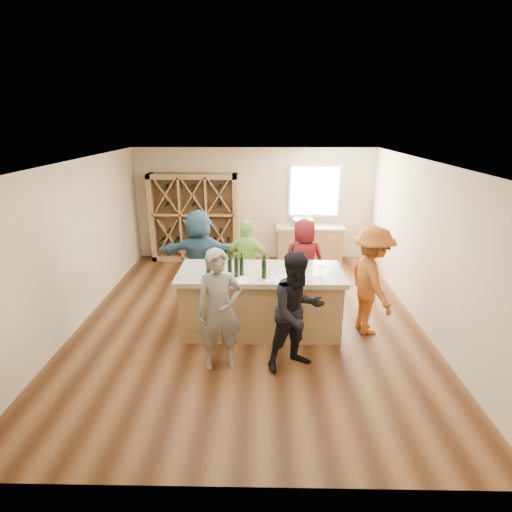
{
  "coord_description": "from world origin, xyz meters",
  "views": [
    {
      "loc": [
        0.22,
        -6.49,
        3.45
      ],
      "look_at": [
        0.1,
        0.2,
        1.15
      ],
      "focal_mm": 28.0,
      "sensor_mm": 36.0,
      "label": 1
    }
  ],
  "objects_px": {
    "wine_bottle_c": "(230,264)",
    "person_far_right": "(304,261)",
    "person_near_right": "(297,312)",
    "person_server": "(371,281)",
    "tasting_counter_base": "(261,303)",
    "wine_bottle_b": "(218,267)",
    "wine_bottle_e": "(242,266)",
    "person_far_mid": "(247,263)",
    "person_near_left": "(219,310)",
    "wine_bottle_f": "(264,269)",
    "sink": "(302,222)",
    "wine_bottle_d": "(236,268)",
    "wine_rack": "(195,218)",
    "person_far_left": "(199,256)",
    "wine_bottle_a": "(208,265)"
  },
  "relations": [
    {
      "from": "wine_bottle_c",
      "to": "person_far_right",
      "type": "height_order",
      "value": "person_far_right"
    },
    {
      "from": "person_near_right",
      "to": "person_server",
      "type": "xyz_separation_m",
      "value": [
        1.3,
        1.06,
        0.04
      ]
    },
    {
      "from": "tasting_counter_base",
      "to": "wine_bottle_b",
      "type": "xyz_separation_m",
      "value": [
        -0.68,
        -0.26,
        0.74
      ]
    },
    {
      "from": "person_near_right",
      "to": "wine_bottle_e",
      "type": "bearing_deg",
      "value": 105.38
    },
    {
      "from": "person_far_mid",
      "to": "person_near_left",
      "type": "bearing_deg",
      "value": 94.75
    },
    {
      "from": "wine_bottle_c",
      "to": "wine_bottle_f",
      "type": "height_order",
      "value": "wine_bottle_f"
    },
    {
      "from": "person_near_left",
      "to": "person_far_right",
      "type": "bearing_deg",
      "value": 44.35
    },
    {
      "from": "sink",
      "to": "wine_bottle_d",
      "type": "relative_size",
      "value": 1.83
    },
    {
      "from": "wine_bottle_b",
      "to": "person_far_right",
      "type": "distance_m",
      "value": 2.11
    },
    {
      "from": "wine_bottle_e",
      "to": "person_far_right",
      "type": "distance_m",
      "value": 1.79
    },
    {
      "from": "wine_rack",
      "to": "wine_bottle_c",
      "type": "bearing_deg",
      "value": -72.23
    },
    {
      "from": "wine_rack",
      "to": "wine_bottle_c",
      "type": "distance_m",
      "value": 3.89
    },
    {
      "from": "wine_bottle_b",
      "to": "wine_bottle_e",
      "type": "height_order",
      "value": "wine_bottle_b"
    },
    {
      "from": "wine_bottle_b",
      "to": "person_far_right",
      "type": "bearing_deg",
      "value": 43.42
    },
    {
      "from": "person_near_left",
      "to": "tasting_counter_base",
      "type": "bearing_deg",
      "value": 48.04
    },
    {
      "from": "wine_bottle_b",
      "to": "person_near_right",
      "type": "distance_m",
      "value": 1.49
    },
    {
      "from": "person_near_right",
      "to": "person_far_left",
      "type": "bearing_deg",
      "value": 99.9
    },
    {
      "from": "wine_rack",
      "to": "sink",
      "type": "xyz_separation_m",
      "value": [
        2.7,
        -0.07,
        -0.09
      ]
    },
    {
      "from": "person_far_mid",
      "to": "wine_bottle_f",
      "type": "height_order",
      "value": "person_far_mid"
    },
    {
      "from": "wine_bottle_c",
      "to": "wine_bottle_f",
      "type": "xyz_separation_m",
      "value": [
        0.55,
        -0.23,
        0.0
      ]
    },
    {
      "from": "wine_bottle_b",
      "to": "wine_bottle_c",
      "type": "relative_size",
      "value": 1.05
    },
    {
      "from": "tasting_counter_base",
      "to": "person_far_right",
      "type": "distance_m",
      "value": 1.47
    },
    {
      "from": "sink",
      "to": "wine_bottle_f",
      "type": "relative_size",
      "value": 1.81
    },
    {
      "from": "person_near_left",
      "to": "person_far_left",
      "type": "relative_size",
      "value": 0.98
    },
    {
      "from": "wine_bottle_d",
      "to": "person_near_left",
      "type": "xyz_separation_m",
      "value": [
        -0.19,
        -0.83,
        -0.33
      ]
    },
    {
      "from": "person_far_right",
      "to": "person_far_left",
      "type": "distance_m",
      "value": 2.04
    },
    {
      "from": "wine_bottle_c",
      "to": "sink",
      "type": "bearing_deg",
      "value": 67.34
    },
    {
      "from": "wine_bottle_e",
      "to": "person_server",
      "type": "relative_size",
      "value": 0.16
    },
    {
      "from": "wine_bottle_a",
      "to": "wine_bottle_d",
      "type": "distance_m",
      "value": 0.46
    },
    {
      "from": "person_near_right",
      "to": "person_far_mid",
      "type": "bearing_deg",
      "value": 83.33
    },
    {
      "from": "person_near_left",
      "to": "person_far_left",
      "type": "height_order",
      "value": "person_far_left"
    },
    {
      "from": "person_far_right",
      "to": "person_near_right",
      "type": "bearing_deg",
      "value": 75.47
    },
    {
      "from": "wine_bottle_b",
      "to": "wine_bottle_c",
      "type": "height_order",
      "value": "wine_bottle_b"
    },
    {
      "from": "wine_bottle_a",
      "to": "person_far_mid",
      "type": "bearing_deg",
      "value": 65.0
    },
    {
      "from": "wine_bottle_c",
      "to": "wine_rack",
      "type": "bearing_deg",
      "value": 107.77
    },
    {
      "from": "sink",
      "to": "person_near_left",
      "type": "bearing_deg",
      "value": -108.94
    },
    {
      "from": "sink",
      "to": "person_near_right",
      "type": "bearing_deg",
      "value": -96.05
    },
    {
      "from": "tasting_counter_base",
      "to": "wine_bottle_e",
      "type": "bearing_deg",
      "value": -151.55
    },
    {
      "from": "tasting_counter_base",
      "to": "person_far_mid",
      "type": "relative_size",
      "value": 1.54
    },
    {
      "from": "wine_bottle_f",
      "to": "person_near_left",
      "type": "bearing_deg",
      "value": -129.15
    },
    {
      "from": "wine_bottle_a",
      "to": "person_near_left",
      "type": "height_order",
      "value": "person_near_left"
    },
    {
      "from": "wine_bottle_e",
      "to": "wine_bottle_f",
      "type": "bearing_deg",
      "value": -20.35
    },
    {
      "from": "wine_bottle_a",
      "to": "person_far_left",
      "type": "height_order",
      "value": "person_far_left"
    },
    {
      "from": "wine_rack",
      "to": "tasting_counter_base",
      "type": "relative_size",
      "value": 0.85
    },
    {
      "from": "tasting_counter_base",
      "to": "wine_bottle_c",
      "type": "bearing_deg",
      "value": -171.98
    },
    {
      "from": "person_near_right",
      "to": "person_far_left",
      "type": "xyz_separation_m",
      "value": [
        -1.73,
        2.31,
        0.04
      ]
    },
    {
      "from": "wine_bottle_d",
      "to": "wine_bottle_f",
      "type": "height_order",
      "value": "wine_bottle_f"
    },
    {
      "from": "wine_bottle_c",
      "to": "wine_bottle_e",
      "type": "bearing_deg",
      "value": -26.03
    },
    {
      "from": "sink",
      "to": "person_near_right",
      "type": "xyz_separation_m",
      "value": [
        -0.49,
        -4.63,
        -0.13
      ]
    },
    {
      "from": "person_near_left",
      "to": "wine_bottle_f",
      "type": "relative_size",
      "value": 5.99
    }
  ]
}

